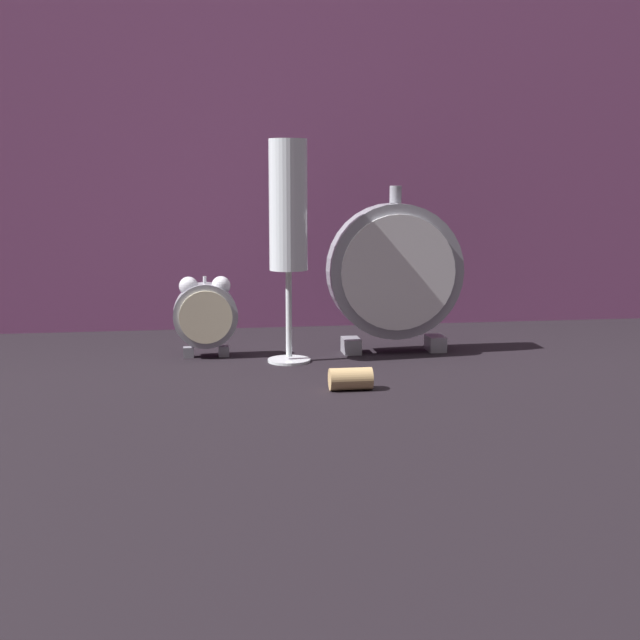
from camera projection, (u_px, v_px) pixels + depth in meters
The scene contains 6 objects.
ground_plane at pixel (331, 378), 0.92m from camera, with size 4.00×4.00×0.00m, color black.
fabric_backdrop_drape at pixel (294, 100), 1.19m from camera, with size 1.25×0.01×0.61m, color #8E4C7F.
alarm_clock_twin_bell at pixel (205, 313), 1.02m from camera, with size 0.07×0.03×0.09m.
mantel_clock_silver at pixel (395, 272), 1.04m from camera, with size 0.16×0.04×0.20m.
champagne_flute at pixel (288, 219), 0.98m from camera, with size 0.05×0.05×0.25m.
wine_cork at pixel (351, 379), 0.87m from camera, with size 0.02×0.02×0.04m, color tan.
Camera 1 is at (-0.14, -0.89, 0.21)m, focal length 50.00 mm.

